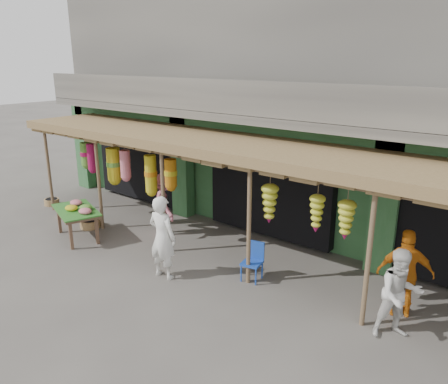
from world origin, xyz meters
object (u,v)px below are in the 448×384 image
Objects in this scene: flower_table at (77,211)px; blue_chair at (253,259)px; person_right at (400,294)px; person_shopper at (165,204)px; person_vendor at (405,273)px; person_front at (162,237)px.

flower_table reaches higher than blue_chair.
person_right is 6.43m from person_shopper.
blue_chair is (4.89, 1.02, -0.29)m from flower_table.
person_right is at bearing -156.71° from person_shopper.
blue_chair is 3.03m from person_vendor.
person_right is at bearing 25.65° from flower_table.
person_right reaches higher than flower_table.
blue_chair is 2.00m from person_front.
flower_table is 0.96× the size of person_front.
blue_chair is 0.45× the size of person_front.
person_vendor is 6.25m from person_shopper.
blue_chair is at bearing -148.70° from person_front.
person_right is (7.97, 0.84, 0.05)m from flower_table.
person_right is at bearing -13.79° from blue_chair.
person_front is at bearing -3.37° from person_vendor.
flower_table is 8.02m from person_right.
person_front is 1.15× the size of person_right.
person_vendor is (-0.13, 0.73, 0.04)m from person_right.
person_front reaches higher than blue_chair.
person_vendor is at bearing 0.14° from blue_chair.
person_shopper is at bearing 131.63° from person_right.
person_front reaches higher than person_vendor.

